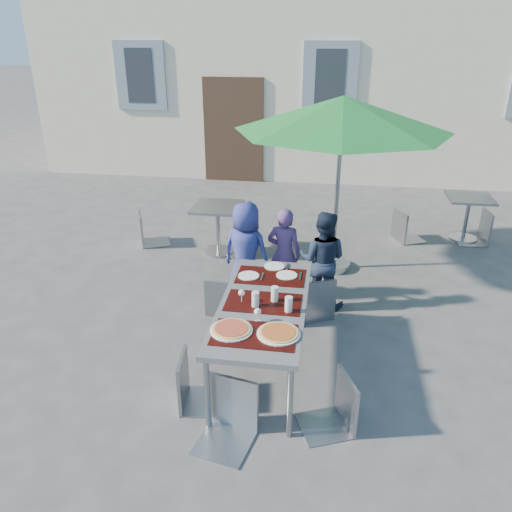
% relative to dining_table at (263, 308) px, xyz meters
% --- Properties ---
extents(ground, '(90.00, 90.00, 0.00)m').
position_rel_dining_table_xyz_m(ground, '(0.40, -0.78, -0.70)').
color(ground, '#454547').
rests_on(ground, ground).
extents(dining_table, '(0.80, 1.85, 0.76)m').
position_rel_dining_table_xyz_m(dining_table, '(0.00, 0.00, 0.00)').
color(dining_table, '#454449').
rests_on(dining_table, ground).
extents(pizza_near_left, '(0.36, 0.36, 0.03)m').
position_rel_dining_table_xyz_m(pizza_near_left, '(-0.20, -0.52, 0.07)').
color(pizza_near_left, white).
rests_on(pizza_near_left, dining_table).
extents(pizza_near_right, '(0.37, 0.37, 0.03)m').
position_rel_dining_table_xyz_m(pizza_near_right, '(0.20, -0.52, 0.07)').
color(pizza_near_right, white).
rests_on(pizza_near_right, dining_table).
extents(glassware, '(0.52, 0.45, 0.15)m').
position_rel_dining_table_xyz_m(glassware, '(0.05, -0.08, 0.13)').
color(glassware, silver).
rests_on(glassware, dining_table).
extents(place_settings, '(0.65, 0.49, 0.01)m').
position_rel_dining_table_xyz_m(place_settings, '(-0.01, 0.63, 0.06)').
color(place_settings, white).
rests_on(place_settings, dining_table).
extents(child_0, '(0.70, 0.56, 1.25)m').
position_rel_dining_table_xyz_m(child_0, '(-0.41, 1.40, -0.07)').
color(child_0, navy).
rests_on(child_0, ground).
extents(child_1, '(0.45, 0.33, 1.17)m').
position_rel_dining_table_xyz_m(child_1, '(0.04, 1.52, -0.11)').
color(child_1, '#5C3A78').
rests_on(child_1, ground).
extents(child_2, '(0.63, 0.42, 1.20)m').
position_rel_dining_table_xyz_m(child_2, '(0.51, 1.38, -0.10)').
color(child_2, '#1B263C').
rests_on(child_2, ground).
extents(chair_0, '(0.42, 0.42, 0.88)m').
position_rel_dining_table_xyz_m(chair_0, '(-0.61, 0.98, -0.18)').
color(chair_0, gray).
rests_on(chair_0, ground).
extents(chair_1, '(0.48, 0.48, 0.91)m').
position_rel_dining_table_xyz_m(chair_1, '(-0.05, 0.83, -0.17)').
color(chair_1, gray).
rests_on(chair_1, ground).
extents(chair_2, '(0.58, 0.58, 0.99)m').
position_rel_dining_table_xyz_m(chair_2, '(0.44, 1.05, -0.11)').
color(chair_2, gray).
rests_on(chair_2, ground).
extents(chair_3, '(0.46, 0.46, 0.93)m').
position_rel_dining_table_xyz_m(chair_3, '(-0.53, -0.59, -0.15)').
color(chair_3, gray).
rests_on(chair_3, ground).
extents(chair_4, '(0.53, 0.53, 0.91)m').
position_rel_dining_table_xyz_m(chair_4, '(0.71, -0.68, -0.17)').
color(chair_4, gray).
rests_on(chair_4, ground).
extents(chair_5, '(0.51, 0.51, 0.97)m').
position_rel_dining_table_xyz_m(chair_5, '(-0.15, -0.93, -0.13)').
color(chair_5, '#93999E').
rests_on(chair_5, ground).
extents(patio_umbrella, '(2.76, 2.76, 2.35)m').
position_rel_dining_table_xyz_m(patio_umbrella, '(0.64, 2.44, 1.42)').
color(patio_umbrella, '#B2B6BA').
rests_on(patio_umbrella, ground).
extents(cafe_table_0, '(0.70, 0.70, 0.75)m').
position_rel_dining_table_xyz_m(cafe_table_0, '(-1.06, 2.71, -0.19)').
color(cafe_table_0, '#B2B6BA').
rests_on(cafe_table_0, ground).
extents(bg_chair_l_0, '(0.57, 0.56, 0.96)m').
position_rel_dining_table_xyz_m(bg_chair_l_0, '(-2.23, 2.90, -0.13)').
color(bg_chair_l_0, gray).
rests_on(bg_chair_l_0, ground).
extents(bg_chair_r_0, '(0.49, 0.48, 1.04)m').
position_rel_dining_table_xyz_m(bg_chair_r_0, '(-0.75, 2.74, -0.08)').
color(bg_chair_r_0, gray).
rests_on(bg_chair_r_0, ground).
extents(cafe_table_1, '(0.67, 0.67, 0.72)m').
position_rel_dining_table_xyz_m(cafe_table_1, '(2.71, 3.84, -0.22)').
color(cafe_table_1, '#B2B6BA').
rests_on(cafe_table_1, ground).
extents(bg_chair_l_1, '(0.56, 0.55, 0.94)m').
position_rel_dining_table_xyz_m(bg_chair_l_1, '(1.76, 3.65, -0.14)').
color(bg_chair_l_1, gray).
rests_on(bg_chair_l_1, ground).
extents(bg_chair_r_1, '(0.48, 0.48, 0.99)m').
position_rel_dining_table_xyz_m(bg_chair_r_1, '(2.90, 3.74, -0.12)').
color(bg_chair_r_1, '#91979D').
rests_on(bg_chair_r_1, ground).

